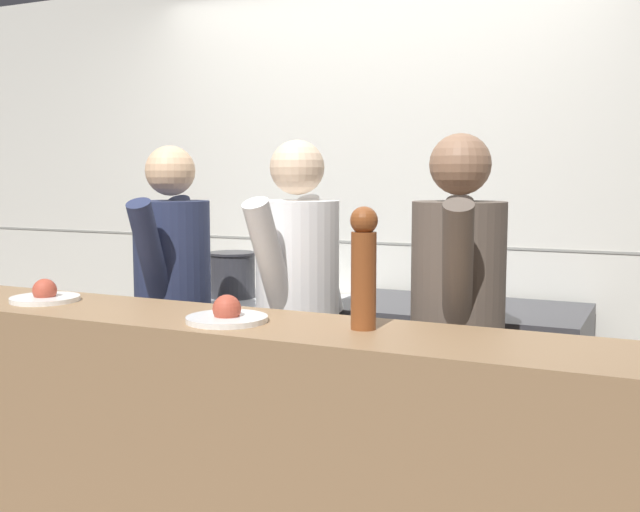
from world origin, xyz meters
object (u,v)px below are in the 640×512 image
Objects in this scene: stock_pot at (233,274)px; mixing_bowl_steel at (457,297)px; sauce_pot at (299,286)px; plated_dish_appetiser at (227,315)px; chef_head_cook at (173,312)px; chef_line at (457,338)px; oven_range at (263,383)px; chef_sous at (298,322)px; plated_dish_main at (45,296)px; pepper_mill at (364,265)px; chefs_knife at (438,306)px.

mixing_bowl_steel is (1.20, -0.01, -0.04)m from stock_pot.
stock_pot reaches higher than mixing_bowl_steel.
plated_dish_appetiser is at bearing -73.35° from sauce_pot.
chef_head_cook reaches higher than sauce_pot.
mixing_bowl_steel is 0.16× the size of chef_line.
oven_range is 0.53× the size of chef_sous.
pepper_mill is (1.27, 0.03, 0.18)m from plated_dish_main.
stock_pot is 0.67m from chef_head_cook.
plated_dish_main is (-0.05, -1.24, 0.06)m from stock_pot.
chef_head_cook is 0.99× the size of chef_sous.
stock_pot is 0.94× the size of plated_dish_appetiser.
mixing_bowl_steel is at bearing 18.15° from chef_head_cook.
plated_dish_main is at bearing -100.83° from oven_range.
plated_dish_main is 0.16× the size of chef_head_cook.
chef_sous reaches higher than sauce_pot.
plated_dish_main is 0.15× the size of chef_line.
mixing_bowl_steel is at bearing 91.23° from pepper_mill.
chef_sous is (0.71, -0.66, -0.08)m from stock_pot.
plated_dish_appetiser is 0.16× the size of chef_sous.
oven_range is 0.53× the size of chef_head_cook.
chef_head_cook is 0.62m from chef_sous.
chef_sous is at bearing -127.46° from chefs_knife.
pepper_mill reaches higher than plated_dish_main.
pepper_mill is at bearing -49.12° from oven_range.
chef_sous is (-0.48, -0.65, -0.04)m from mixing_bowl_steel.
plated_dish_appetiser is at bearing -106.72° from chefs_knife.
plated_dish_appetiser is (0.59, -1.28, 0.62)m from oven_range.
pepper_mill is (0.08, -1.10, 0.31)m from chefs_knife.
oven_range is 3.37× the size of mixing_bowl_steel.
pepper_mill is (1.03, -1.19, 0.80)m from oven_range.
chefs_knife is at bearing 15.45° from chef_head_cook.
stock_pot is at bearing 86.29° from chef_head_cook.
chef_sous is at bearing -12.75° from chef_head_cook.
stock_pot is at bearing 139.08° from chef_line.
chefs_knife is 1.24m from plated_dish_appetiser.
chef_head_cook is (-1.12, 0.56, -0.32)m from pepper_mill.
mixing_bowl_steel is at bearing 72.10° from plated_dish_appetiser.
oven_range is 1.13m from mixing_bowl_steel.
chef_sous reaches higher than stock_pot.
chef_line reaches higher than plated_dish_main.
pepper_mill is 1.29m from chef_head_cook.
pepper_mill is 0.81m from chef_sous.
plated_dish_main is at bearing -140.01° from chef_sous.
plated_dish_appetiser is (0.37, -1.25, 0.10)m from sauce_pot.
plated_dish_appetiser is (-0.36, -1.18, 0.13)m from chefs_knife.
plated_dish_appetiser is 0.16× the size of chef_head_cook.
pepper_mill reaches higher than mixing_bowl_steel.
plated_dish_main is 0.83m from plated_dish_appetiser.
oven_range is 0.59m from stock_pot.
mixing_bowl_steel is 0.81m from chef_sous.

